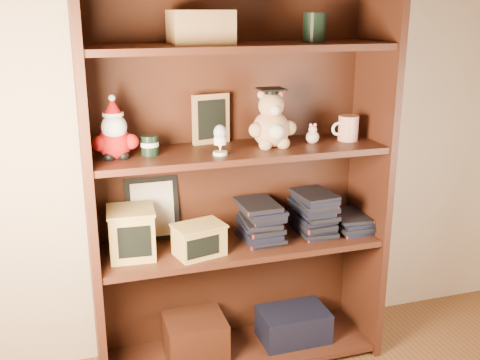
% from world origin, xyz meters
% --- Properties ---
extents(bookcase, '(1.20, 0.35, 1.60)m').
position_xyz_m(bookcase, '(-0.10, 1.36, 0.78)').
color(bookcase, '#3F1D12').
rests_on(bookcase, ground).
extents(shelf_lower, '(1.14, 0.33, 0.02)m').
position_xyz_m(shelf_lower, '(-0.10, 1.30, 0.54)').
color(shelf_lower, '#3F1D12').
rests_on(shelf_lower, ground).
extents(shelf_upper, '(1.14, 0.33, 0.02)m').
position_xyz_m(shelf_upper, '(-0.10, 1.30, 0.94)').
color(shelf_upper, '#3F1D12').
rests_on(shelf_upper, ground).
extents(santa_plush, '(0.17, 0.12, 0.24)m').
position_xyz_m(santa_plush, '(-0.57, 1.30, 1.04)').
color(santa_plush, '#A50F0F').
rests_on(santa_plush, shelf_upper).
extents(teachers_tin, '(0.07, 0.07, 0.08)m').
position_xyz_m(teachers_tin, '(-0.45, 1.31, 0.99)').
color(teachers_tin, black).
rests_on(teachers_tin, shelf_upper).
extents(chalkboard_plaque, '(0.16, 0.10, 0.20)m').
position_xyz_m(chalkboard_plaque, '(-0.18, 1.42, 1.05)').
color(chalkboard_plaque, '#9E7547').
rests_on(chalkboard_plaque, shelf_upper).
extents(egg_cup, '(0.05, 0.05, 0.11)m').
position_xyz_m(egg_cup, '(-0.20, 1.23, 1.01)').
color(egg_cup, white).
rests_on(egg_cup, shelf_upper).
extents(grad_teddy_bear, '(0.20, 0.17, 0.24)m').
position_xyz_m(grad_teddy_bear, '(0.03, 1.30, 1.04)').
color(grad_teddy_bear, tan).
rests_on(grad_teddy_bear, shelf_upper).
extents(pink_figurine, '(0.05, 0.05, 0.08)m').
position_xyz_m(pink_figurine, '(0.21, 1.30, 0.98)').
color(pink_figurine, beige).
rests_on(pink_figurine, shelf_upper).
extents(teacher_mug, '(0.12, 0.08, 0.10)m').
position_xyz_m(teacher_mug, '(0.37, 1.30, 1.00)').
color(teacher_mug, silver).
rests_on(teacher_mug, shelf_upper).
extents(certificate_frame, '(0.22, 0.06, 0.27)m').
position_xyz_m(certificate_frame, '(-0.43, 1.44, 0.69)').
color(certificate_frame, black).
rests_on(certificate_frame, shelf_lower).
extents(treats_box, '(0.19, 0.19, 0.19)m').
position_xyz_m(treats_box, '(-0.53, 1.30, 0.65)').
color(treats_box, tan).
rests_on(treats_box, shelf_lower).
extents(pencils_box, '(0.22, 0.18, 0.13)m').
position_xyz_m(pencils_box, '(-0.28, 1.24, 0.61)').
color(pencils_box, tan).
rests_on(pencils_box, shelf_lower).
extents(book_stack_left, '(0.14, 0.20, 0.16)m').
position_xyz_m(book_stack_left, '(-0.01, 1.30, 0.63)').
color(book_stack_left, black).
rests_on(book_stack_left, shelf_lower).
extents(book_stack_mid, '(0.14, 0.20, 0.19)m').
position_xyz_m(book_stack_mid, '(0.23, 1.30, 0.65)').
color(book_stack_mid, black).
rests_on(book_stack_mid, shelf_lower).
extents(book_stack_right, '(0.14, 0.20, 0.06)m').
position_xyz_m(book_stack_right, '(0.40, 1.30, 0.58)').
color(book_stack_right, black).
rests_on(book_stack_right, shelf_lower).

